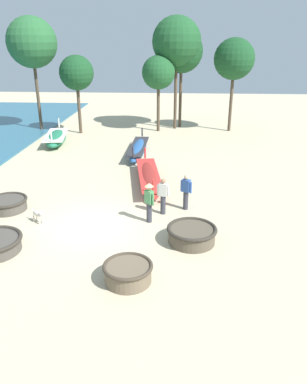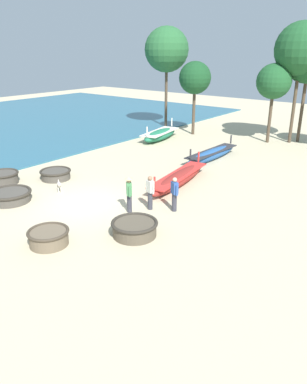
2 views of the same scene
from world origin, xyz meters
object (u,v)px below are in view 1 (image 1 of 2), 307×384
Objects in this scene: coracle_far_right at (7,204)px; tree_right_mid at (177,42)px; coracle_far_left at (192,234)px; fisherman_hauling at (186,191)px; long_boat_green_hull at (149,178)px; fisherman_standing_left at (163,195)px; tree_tall_back at (158,73)px; tree_center at (234,59)px; long_boat_red_hull at (138,149)px; tree_leftmost at (77,73)px; coracle_center at (128,272)px; dog at (38,214)px; long_boat_ochre_hull at (56,138)px; tree_left_mid at (32,43)px; fisherman_with_hat at (149,200)px; tree_rightmost at (182,51)px.

tree_right_mid is (7.05, 16.58, 6.40)m from coracle_far_right.
coracle_far_left is 2.91m from fisherman_hauling.
fisherman_standing_left reaches higher than long_boat_green_hull.
tree_tall_back is 0.82× the size of tree_center.
long_boat_red_hull reaches higher than coracle_far_right.
fisherman_hauling is at bearing -60.02° from tree_leftmost.
long_boat_red_hull is 0.93× the size of tree_tall_back.
coracle_center is 0.26× the size of tree_leftmost.
tree_right_mid is (5.29, 17.71, 6.32)m from dog.
long_boat_red_hull is 11.07m from tree_center.
tree_leftmost reaches higher than long_boat_ochre_hull.
coracle_far_left is 0.21× the size of tree_left_mid.
fisherman_with_hat reaches higher than long_boat_green_hull.
long_boat_red_hull is (-3.06, 11.08, 0.02)m from coracle_far_left.
fisherman_hauling is 0.94× the size of fisherman_with_hat.
coracle_far_left is 0.31× the size of tree_tall_back.
long_boat_ochre_hull is at bearing -147.66° from tree_tall_back.
tree_center is at bearing 20.85° from long_boat_ochre_hull.
fisherman_with_hat reaches higher than long_boat_red_hull.
long_boat_red_hull is at bearing 102.47° from fisherman_standing_left.
fisherman_standing_left is at bearing -86.35° from tree_tall_back.
long_boat_red_hull is (4.77, 8.77, 0.06)m from coracle_far_right.
long_boat_red_hull is 3.44× the size of fisherman_hauling.
tree_center is (5.72, 0.41, 0.98)m from tree_tall_back.
tree_rightmost reaches higher than long_boat_red_hull.
tree_center is (3.60, 18.28, 5.14)m from coracle_far_left.
fisherman_hauling is 0.27× the size of tree_tall_back.
fisherman_with_hat is at bearing -92.86° from tree_right_mid.
coracle_center is 22.36m from tree_right_mid.
tree_rightmost reaches higher than dog.
tree_leftmost is (-0.35, 14.44, 4.24)m from coracle_far_right.
long_boat_green_hull is 1.21× the size of long_boat_ochre_hull.
fisherman_with_hat is at bearing -58.08° from tree_left_mid.
long_boat_green_hull is 3.62× the size of fisherman_hauling.
long_boat_red_hull is at bearing 94.46° from coracle_center.
tree_left_mid is (-10.47, 15.16, 5.80)m from fisherman_standing_left.
tree_right_mid is at bearing 88.81° from fisherman_standing_left.
coracle_far_right is 0.22× the size of tree_rightmost.
tree_center is 1.21× the size of tree_leftmost.
long_boat_ochre_hull is at bearing 122.10° from fisherman_with_hat.
fisherman_with_hat reaches higher than fisherman_standing_left.
tree_tall_back is (-0.47, 16.33, 3.53)m from fisherman_with_hat.
tree_left_mid is (-11.22, -2.07, 0.65)m from tree_rightmost.
coracle_far_right is 1.08× the size of fisherman_standing_left.
coracle_far_right is 0.32× the size of long_boat_red_hull.
long_boat_red_hull is at bearing -47.92° from tree_leftmost.
coracle_center is 0.27× the size of long_boat_green_hull.
long_boat_green_hull reaches higher than coracle_far_left.
tree_leftmost is (-8.18, 16.75, 4.19)m from coracle_far_left.
tree_tall_back reaches higher than fisherman_with_hat.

